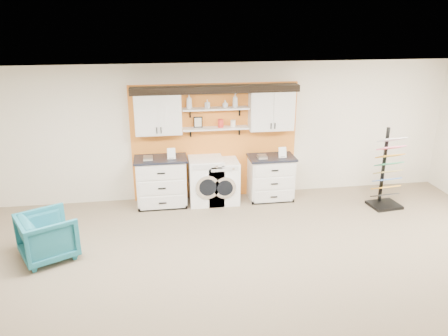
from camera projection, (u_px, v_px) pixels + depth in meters
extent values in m
plane|color=#88745B|center=(255.00, 313.00, 5.72)|extent=(10.00, 10.00, 0.00)
plane|color=white|center=(261.00, 102.00, 4.78)|extent=(10.00, 10.00, 0.00)
plane|color=#EFE5CF|center=(215.00, 132.00, 8.98)|extent=(10.00, 0.00, 10.00)
cube|color=orange|center=(215.00, 142.00, 9.01)|extent=(3.40, 0.07, 2.40)
cube|color=white|center=(158.00, 113.00, 8.47)|extent=(0.90, 0.34, 0.84)
cube|color=white|center=(146.00, 115.00, 8.27)|extent=(0.42, 0.01, 0.78)
cube|color=white|center=(170.00, 114.00, 8.34)|extent=(0.42, 0.01, 0.78)
cube|color=white|center=(271.00, 109.00, 8.79)|extent=(0.90, 0.34, 0.84)
cube|color=white|center=(263.00, 111.00, 8.59)|extent=(0.42, 0.01, 0.78)
cube|color=white|center=(284.00, 111.00, 8.66)|extent=(0.42, 0.01, 0.78)
cube|color=white|center=(216.00, 128.00, 8.75)|extent=(1.32, 0.28, 0.03)
cube|color=white|center=(216.00, 109.00, 8.61)|extent=(1.32, 0.28, 0.03)
cube|color=black|center=(215.00, 88.00, 8.49)|extent=(3.30, 0.40, 0.10)
cube|color=black|center=(217.00, 93.00, 8.34)|extent=(3.30, 0.04, 0.04)
cube|color=black|center=(198.00, 122.00, 8.70)|extent=(0.18, 0.02, 0.22)
cube|color=beige|center=(198.00, 122.00, 8.69)|extent=(0.14, 0.01, 0.18)
cylinder|color=red|center=(221.00, 123.00, 8.73)|extent=(0.11, 0.11, 0.16)
cylinder|color=silver|center=(233.00, 123.00, 8.77)|extent=(0.10, 0.10, 0.14)
cube|color=white|center=(162.00, 182.00, 8.80)|extent=(0.97, 0.60, 0.97)
cube|color=black|center=(163.00, 208.00, 8.70)|extent=(0.97, 0.06, 0.08)
cube|color=black|center=(160.00, 159.00, 8.63)|extent=(1.04, 0.66, 0.04)
cube|color=white|center=(161.00, 173.00, 8.41)|extent=(0.89, 0.02, 0.27)
cube|color=white|center=(162.00, 188.00, 8.51)|extent=(0.89, 0.02, 0.27)
cube|color=white|center=(163.00, 203.00, 8.62)|extent=(0.89, 0.02, 0.27)
cube|color=white|center=(270.00, 178.00, 9.13)|extent=(0.89, 0.60, 0.89)
cube|color=black|center=(273.00, 201.00, 9.02)|extent=(0.89, 0.06, 0.07)
cube|color=black|center=(271.00, 157.00, 8.97)|extent=(0.95, 0.66, 0.04)
cube|color=white|center=(275.00, 170.00, 8.75)|extent=(0.81, 0.02, 0.25)
cube|color=white|center=(274.00, 184.00, 8.85)|extent=(0.81, 0.02, 0.25)
cube|color=white|center=(274.00, 197.00, 8.94)|extent=(0.81, 0.02, 0.25)
cube|color=white|center=(206.00, 180.00, 8.93)|extent=(0.69, 0.66, 0.96)
cube|color=silver|center=(207.00, 167.00, 8.48)|extent=(0.58, 0.02, 0.10)
cylinder|color=silver|center=(208.00, 187.00, 8.62)|extent=(0.48, 0.05, 0.48)
cylinder|color=black|center=(208.00, 188.00, 8.60)|extent=(0.34, 0.03, 0.34)
cube|color=white|center=(222.00, 181.00, 8.99)|extent=(0.64, 0.66, 0.89)
cube|color=silver|center=(225.00, 169.00, 8.55)|extent=(0.54, 0.02, 0.09)
cylinder|color=silver|center=(225.00, 188.00, 8.68)|extent=(0.45, 0.05, 0.45)
cylinder|color=black|center=(225.00, 188.00, 8.66)|extent=(0.32, 0.03, 0.32)
cube|color=black|center=(384.00, 205.00, 8.87)|extent=(0.64, 0.55, 0.06)
cube|color=black|center=(384.00, 165.00, 8.76)|extent=(0.05, 0.05, 1.56)
cube|color=black|center=(385.00, 195.00, 8.81)|extent=(0.52, 0.33, 0.14)
cube|color=orange|center=(386.00, 187.00, 8.76)|extent=(0.52, 0.33, 0.14)
cube|color=#3362B4|center=(387.00, 180.00, 8.70)|extent=(0.52, 0.33, 0.14)
cube|color=#A89446|center=(388.00, 172.00, 8.64)|extent=(0.52, 0.33, 0.14)
cube|color=#227D51|center=(389.00, 164.00, 8.59)|extent=(0.52, 0.33, 0.14)
cube|color=#BC7816|center=(390.00, 156.00, 8.53)|extent=(0.52, 0.33, 0.14)
cube|color=pink|center=(391.00, 148.00, 8.48)|extent=(0.52, 0.33, 0.14)
cube|color=silver|center=(392.00, 140.00, 8.42)|extent=(0.52, 0.33, 0.14)
imported|color=#1C6E82|center=(48.00, 236.00, 6.93)|extent=(1.09, 1.08, 0.74)
imported|color=silver|center=(189.00, 101.00, 8.48)|extent=(0.11, 0.12, 0.29)
imported|color=silver|center=(207.00, 104.00, 8.55)|extent=(0.11, 0.11, 0.17)
imported|color=silver|center=(225.00, 104.00, 8.61)|extent=(0.13, 0.13, 0.15)
imported|color=silver|center=(235.00, 100.00, 8.61)|extent=(0.14, 0.14, 0.28)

